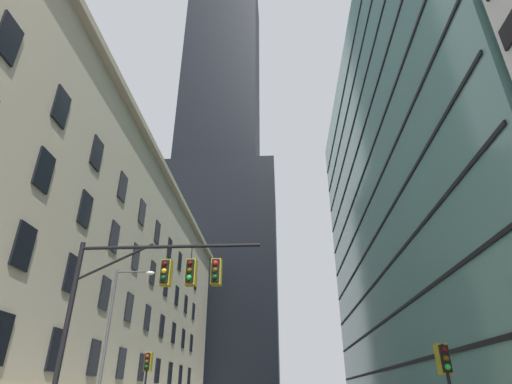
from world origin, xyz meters
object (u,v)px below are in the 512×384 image
(traffic_light_near_right, at_px, (445,364))
(street_lamppost, at_px, (113,329))
(traffic_signal_mast, at_px, (154,289))
(traffic_light_far_left, at_px, (147,366))

(traffic_light_near_right, bearing_deg, street_lamppost, 150.97)
(traffic_light_near_right, relative_size, street_lamppost, 0.38)
(traffic_signal_mast, height_order, traffic_light_far_left, traffic_signal_mast)
(traffic_signal_mast, bearing_deg, traffic_light_near_right, 2.23)
(street_lamppost, bearing_deg, traffic_signal_mast, -60.94)
(traffic_light_near_right, bearing_deg, traffic_light_far_left, 145.53)
(traffic_signal_mast, bearing_deg, traffic_light_far_left, 106.90)
(traffic_signal_mast, xyz_separation_m, traffic_light_near_right, (10.69, 0.42, -2.72))
(traffic_light_far_left, distance_m, street_lamppost, 3.00)
(traffic_light_far_left, xyz_separation_m, street_lamppost, (-2.13, -0.62, 2.02))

